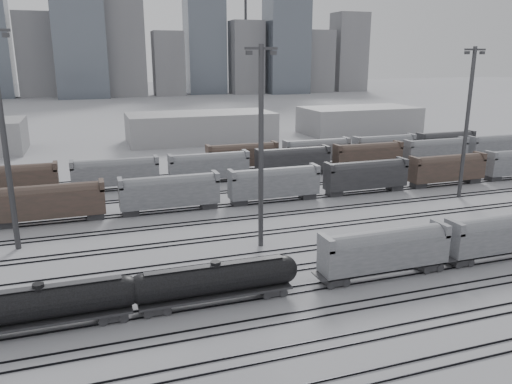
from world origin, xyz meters
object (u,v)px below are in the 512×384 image
object	(u,v)px
hopper_car_a	(385,249)
light_mast_c	(261,144)
tank_car_a	(40,305)
hopper_car_b	(502,233)
tank_car_b	(216,280)

from	to	relation	value
hopper_car_a	light_mast_c	bearing A→B (deg)	126.03
tank_car_a	hopper_car_a	distance (m)	33.95
hopper_car_a	light_mast_c	world-z (taller)	light_mast_c
hopper_car_b	light_mast_c	world-z (taller)	light_mast_c
tank_car_a	hopper_car_a	xyz separation A→B (m)	(33.94, -0.00, 0.80)
light_mast_c	hopper_car_b	bearing A→B (deg)	-27.26
tank_car_b	hopper_car_b	xyz separation A→B (m)	(34.20, 0.00, 0.79)
hopper_car_b	light_mast_c	xyz separation A→B (m)	(-25.14, 12.95, 9.75)
tank_car_a	tank_car_b	distance (m)	15.46
tank_car_b	hopper_car_a	distance (m)	18.50
hopper_car_b	tank_car_a	bearing A→B (deg)	180.00
hopper_car_a	tank_car_a	bearing A→B (deg)	180.00
hopper_car_a	hopper_car_b	xyz separation A→B (m)	(15.72, 0.00, -0.06)
tank_car_a	hopper_car_b	bearing A→B (deg)	0.00
hopper_car_a	light_mast_c	xyz separation A→B (m)	(-9.42, 12.95, 9.69)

